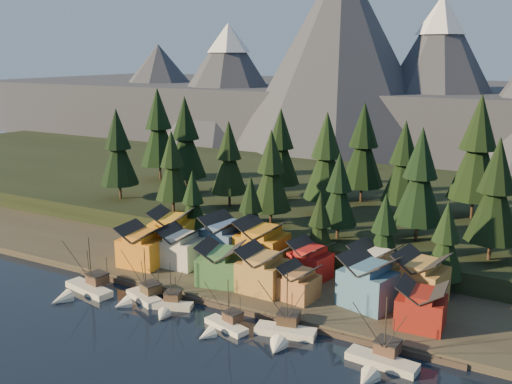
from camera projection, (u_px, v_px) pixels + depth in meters
The scene contains 43 objects.
ground at pixel (194, 349), 92.77m from camera, with size 500.00×500.00×0.00m, color black.
shore_strip at pixel (298, 267), 126.59m from camera, with size 400.00×50.00×1.50m, color #373028.
hillside at pixel (369, 206), 168.55m from camera, with size 420.00×100.00×6.00m, color black.
dock at pixel (245, 308), 106.67m from camera, with size 80.00×4.00×1.00m, color #4A3E35.
mountain_ridge at pixel (445, 98), 270.09m from camera, with size 560.00×190.00×90.00m.
boat_0 at pixel (83, 283), 113.46m from camera, with size 12.37×13.09×12.59m.
boat_1 at pixel (139, 290), 110.02m from camera, with size 9.45×10.07×11.71m.
boat_2 at pixel (168, 301), 106.46m from camera, with size 9.03×9.45×10.01m.
boat_3 at pixel (222, 320), 98.62m from camera, with size 9.25×9.65×10.00m.
boat_4 at pixel (284, 325), 95.91m from camera, with size 11.06×11.69×12.40m.
boat_6 at pixel (379, 355), 86.46m from camera, with size 11.64×12.51×12.37m.
house_front_0 at pixel (142, 244), 124.54m from camera, with size 9.63×9.18×8.94m.
house_front_1 at pixel (181, 246), 124.39m from camera, with size 8.47×8.15×8.52m.
house_front_2 at pixel (221, 262), 115.06m from camera, with size 10.04×10.09×8.25m.
house_front_3 at pixel (263, 268), 110.96m from camera, with size 8.81×8.42×8.75m.
house_front_4 at pixel (299, 282), 107.59m from camera, with size 7.21×7.64×6.51m.
house_front_5 at pixel (369, 280), 104.19m from camera, with size 11.04×10.44×9.68m.
house_front_6 at pixel (421, 304), 96.33m from camera, with size 8.21×7.81×7.80m.
house_back_0 at pixel (172, 229), 133.66m from camera, with size 10.99×10.74×9.89m.
house_back_1 at pixel (226, 238), 127.17m from camera, with size 10.52×10.61×10.16m.
house_back_2 at pixel (262, 243), 122.97m from camera, with size 10.13×9.33×10.57m.
house_back_3 at pixel (310, 259), 117.44m from camera, with size 9.02×8.38×7.84m.
house_back_4 at pixel (374, 266), 111.97m from camera, with size 9.86×9.61×9.02m.
house_back_5 at pixel (420, 277), 105.24m from camera, with size 9.93×10.02×9.67m.
tree_hill_0 at pixel (118, 150), 161.33m from camera, with size 11.15×11.15×25.98m.
tree_hill_1 at pixel (186, 140), 168.92m from camera, with size 12.35×12.35×28.77m.
tree_hill_2 at pixel (172, 168), 148.12m from camera, with size 9.36×9.36×21.80m.
tree_hill_3 at pixel (229, 160), 153.39m from camera, with size 10.12×10.12×23.58m.
tree_hill_4 at pixel (281, 149), 162.06m from camera, with size 11.15×11.15×25.97m.
tree_hill_5 at pixel (271, 174), 136.44m from camera, with size 10.06×10.06×23.45m.
tree_hill_6 at pixel (326, 159), 145.00m from camera, with size 11.49×11.49×26.77m.
tree_hill_7 at pixel (339, 192), 126.74m from camera, with size 8.52×8.52×19.84m.
tree_hill_8 at pixel (404, 165), 142.73m from camera, with size 10.68×10.68×24.87m.
tree_hill_9 at pixel (420, 180), 124.41m from camera, with size 11.01×11.01×25.64m.
tree_hill_10 at pixel (477, 151), 141.14m from camera, with size 13.52×13.52×31.49m.
tree_hill_11 at pixel (495, 194), 112.69m from camera, with size 10.85×10.85×25.26m.
tree_hill_15 at pixel (363, 148), 157.40m from camera, with size 12.04×12.04×28.06m.
tree_hill_16 at pixel (159, 130), 185.70m from camera, with size 12.97×12.97×30.21m.
tree_shore_0 at pixel (193, 204), 137.20m from camera, with size 7.87×7.87×18.34m.
tree_shore_1 at pixel (251, 212), 129.63m from camera, with size 8.02×8.02×18.69m.
tree_shore_2 at pixel (320, 227), 121.86m from camera, with size 7.29×7.29×16.99m.
tree_shore_3 at pixel (384, 233), 115.09m from camera, with size 7.89×7.89×18.37m.
tree_shore_4 at pixel (445, 243), 109.46m from camera, with size 7.84×7.84×18.27m.
Camera 1 is at (49.49, -68.65, 46.92)m, focal length 40.00 mm.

